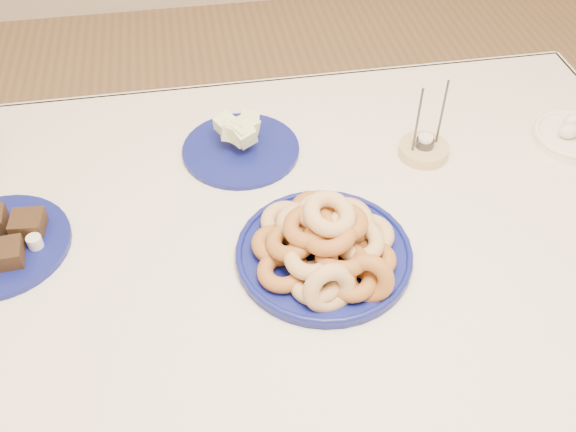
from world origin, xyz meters
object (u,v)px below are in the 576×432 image
object	(u,v)px
donut_platter	(326,245)
egg_bowl	(574,135)
dining_table	(284,269)
candle_holder	(424,149)
melon_plate	(240,141)

from	to	relation	value
donut_platter	egg_bowl	distance (m)	0.68
dining_table	donut_platter	distance (m)	0.18
donut_platter	dining_table	bearing A→B (deg)	129.83
candle_holder	melon_plate	bearing A→B (deg)	168.62
donut_platter	egg_bowl	size ratio (longest dim) A/B	1.86
dining_table	melon_plate	distance (m)	0.31
candle_holder	egg_bowl	world-z (taller)	candle_holder
dining_table	candle_holder	bearing A→B (deg)	28.52
melon_plate	egg_bowl	xyz separation A→B (m)	(0.75, -0.09, -0.01)
melon_plate	dining_table	bearing A→B (deg)	-79.09
donut_platter	candle_holder	size ratio (longest dim) A/B	1.82
donut_platter	egg_bowl	bearing A→B (deg)	21.93
dining_table	candle_holder	xyz separation A→B (m)	(0.35, 0.19, 0.12)
donut_platter	candle_holder	world-z (taller)	candle_holder
candle_holder	egg_bowl	distance (m)	0.35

